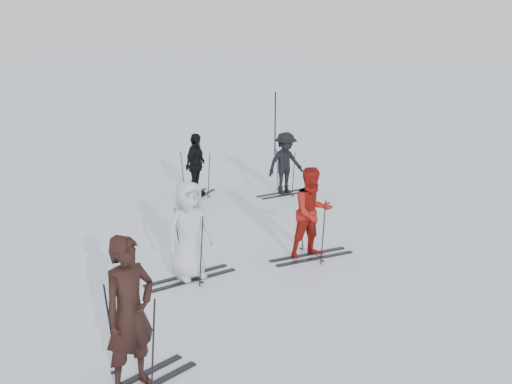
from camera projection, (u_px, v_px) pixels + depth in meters
ground at (228, 249)px, 13.09m from camera, size 120.00×120.00×0.00m
skier_near_dark at (130, 316)px, 7.85m from camera, size 0.56×0.78×1.99m
skier_red at (312, 214)px, 12.44m from camera, size 1.01×1.09×1.79m
skier_grey at (189, 232)px, 11.38m from camera, size 0.82×1.01×1.78m
skier_uphill_left at (196, 166)px, 16.91m from camera, size 0.63×1.05×1.68m
skier_uphill_far at (285, 164)px, 17.18m from camera, size 0.99×1.23×1.66m
skis_near_dark at (131, 339)px, 7.93m from camera, size 1.97×1.21×1.36m
skis_red at (312, 226)px, 12.50m from camera, size 2.01×1.67×1.29m
skis_grey at (189, 244)px, 11.44m from camera, size 1.99×1.47×1.30m
skis_uphill_left at (196, 174)px, 16.96m from camera, size 1.87×1.28×1.24m
skis_uphill_far at (285, 172)px, 17.23m from camera, size 1.92×1.50×1.24m
piste_marker at (275, 124)px, 22.32m from camera, size 0.06×0.06×2.21m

